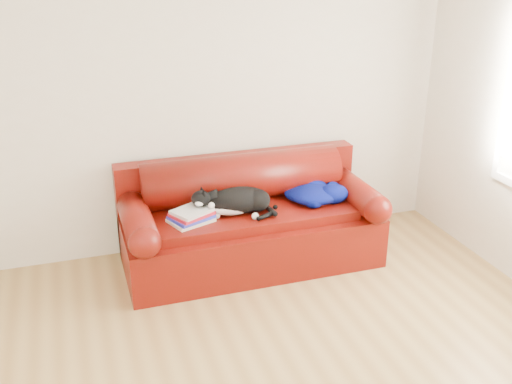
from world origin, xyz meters
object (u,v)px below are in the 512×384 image
Objects in this scene: book_stack at (192,216)px; cat at (237,201)px; sofa_base at (251,237)px; blanket at (315,193)px.

cat is (0.38, 0.04, 0.05)m from book_stack.
sofa_base is 5.50× the size of book_stack.
cat is at bearing -176.65° from blanket.
blanket is (1.08, 0.08, 0.02)m from book_stack.
book_stack is 0.73× the size of blanket.
sofa_base is 0.39m from cat.
book_stack is 0.39m from cat.
book_stack is at bearing -153.03° from cat.
cat is 1.34× the size of blanket.
sofa_base is at bearing 178.07° from blanket.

